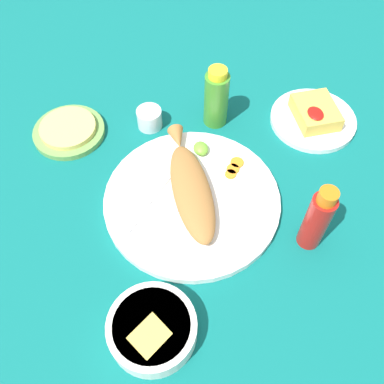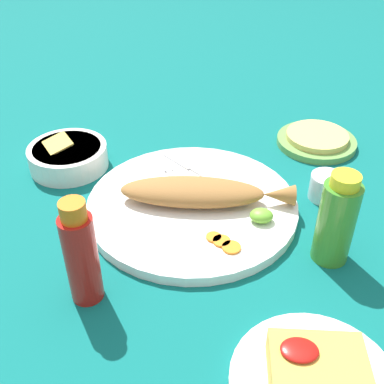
{
  "view_description": "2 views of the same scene",
  "coord_description": "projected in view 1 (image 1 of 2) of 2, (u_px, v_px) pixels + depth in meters",
  "views": [
    {
      "loc": [
        0.48,
        -0.11,
        0.75
      ],
      "look_at": [
        0.0,
        0.0,
        0.04
      ],
      "focal_mm": 40.0,
      "sensor_mm": 36.0,
      "label": 1
    },
    {
      "loc": [
        -0.04,
        0.66,
        0.52
      ],
      "look_at": [
        0.0,
        0.0,
        0.04
      ],
      "focal_mm": 45.0,
      "sensor_mm": 36.0,
      "label": 2
    }
  ],
  "objects": [
    {
      "name": "carrot_slice_near",
      "position": [
        231.0,
        174.0,
        0.91
      ],
      "size": [
        0.02,
        0.02,
        0.0
      ],
      "primitive_type": "cylinder",
      "color": "orange",
      "rests_on": "main_plate"
    },
    {
      "name": "hot_sauce_bottle_red",
      "position": [
        317.0,
        220.0,
        0.78
      ],
      "size": [
        0.05,
        0.05,
        0.16
      ],
      "color": "#B21914",
      "rests_on": "ground_plane"
    },
    {
      "name": "lime_wedge_main",
      "position": [
        201.0,
        149.0,
        0.94
      ],
      "size": [
        0.04,
        0.03,
        0.02
      ],
      "primitive_type": "ellipsoid",
      "color": "#6BB233",
      "rests_on": "main_plate"
    },
    {
      "name": "fork_near",
      "position": [
        157.0,
        223.0,
        0.84
      ],
      "size": [
        0.1,
        0.17,
        0.0
      ],
      "rotation": [
        0.0,
        0.0,
        5.18
      ],
      "color": "silver",
      "rests_on": "main_plate"
    },
    {
      "name": "tortilla_stack",
      "position": [
        68.0,
        128.0,
        0.99
      ],
      "size": [
        0.13,
        0.13,
        0.01
      ],
      "primitive_type": "cylinder",
      "color": "#E0C666",
      "rests_on": "tortilla_plate"
    },
    {
      "name": "fried_fish",
      "position": [
        191.0,
        187.0,
        0.87
      ],
      "size": [
        0.3,
        0.08,
        0.04
      ],
      "rotation": [
        0.0,
        0.0,
        0.0
      ],
      "color": "#996633",
      "rests_on": "main_plate"
    },
    {
      "name": "tortilla_plate",
      "position": [
        69.0,
        132.0,
        1.0
      ],
      "size": [
        0.17,
        0.17,
        0.01
      ],
      "primitive_type": "cylinder",
      "color": "#6B9E4C",
      "rests_on": "ground_plane"
    },
    {
      "name": "carrot_slice_far",
      "position": [
        233.0,
        169.0,
        0.92
      ],
      "size": [
        0.03,
        0.03,
        0.0
      ],
      "primitive_type": "cylinder",
      "color": "orange",
      "rests_on": "main_plate"
    },
    {
      "name": "main_plate",
      "position": [
        192.0,
        200.0,
        0.89
      ],
      "size": [
        0.36,
        0.36,
        0.02
      ],
      "primitive_type": "cylinder",
      "color": "white",
      "rests_on": "ground_plane"
    },
    {
      "name": "salt_cup",
      "position": [
        150.0,
        119.0,
        1.0
      ],
      "size": [
        0.06,
        0.06,
        0.05
      ],
      "color": "silver",
      "rests_on": "ground_plane"
    },
    {
      "name": "fries_pile",
      "position": [
        315.0,
        112.0,
        1.0
      ],
      "size": [
        0.11,
        0.09,
        0.04
      ],
      "color": "gold",
      "rests_on": "side_plate_fries"
    },
    {
      "name": "carrot_slice_mid",
      "position": [
        237.0,
        163.0,
        0.93
      ],
      "size": [
        0.03,
        0.03,
        0.0
      ],
      "primitive_type": "cylinder",
      "color": "orange",
      "rests_on": "main_plate"
    },
    {
      "name": "guacamole_bowl",
      "position": [
        152.0,
        328.0,
        0.72
      ],
      "size": [
        0.15,
        0.15,
        0.06
      ],
      "color": "white",
      "rests_on": "ground_plane"
    },
    {
      "name": "side_plate_fries",
      "position": [
        313.0,
        120.0,
        1.02
      ],
      "size": [
        0.2,
        0.2,
        0.01
      ],
      "primitive_type": "cylinder",
      "color": "white",
      "rests_on": "ground_plane"
    },
    {
      "name": "fork_far",
      "position": [
        146.0,
        206.0,
        0.86
      ],
      "size": [
        0.14,
        0.14,
        0.0
      ],
      "rotation": [
        0.0,
        0.0,
        5.52
      ],
      "color": "silver",
      "rests_on": "main_plate"
    },
    {
      "name": "hot_sauce_bottle_green",
      "position": [
        216.0,
        98.0,
        0.97
      ],
      "size": [
        0.06,
        0.06,
        0.15
      ],
      "color": "#3D8428",
      "rests_on": "ground_plane"
    },
    {
      "name": "ground_plane",
      "position": [
        192.0,
        202.0,
        0.89
      ],
      "size": [
        4.0,
        4.0,
        0.0
      ],
      "primitive_type": "plane",
      "color": "#0C605B"
    }
  ]
}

